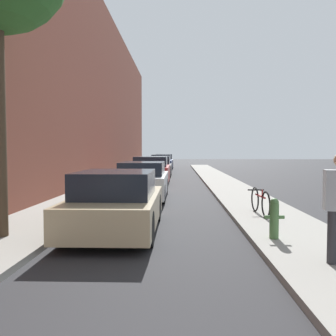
% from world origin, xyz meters
% --- Properties ---
extents(ground_plane, '(120.00, 120.00, 0.00)m').
position_xyz_m(ground_plane, '(0.00, 16.00, 0.00)').
color(ground_plane, '#28282B').
extents(sidewalk_left, '(2.00, 52.00, 0.12)m').
position_xyz_m(sidewalk_left, '(-2.90, 16.00, 0.06)').
color(sidewalk_left, gray).
rests_on(sidewalk_left, ground).
extents(sidewalk_right, '(2.00, 52.00, 0.12)m').
position_xyz_m(sidewalk_right, '(2.90, 16.00, 0.06)').
color(sidewalk_right, gray).
rests_on(sidewalk_right, ground).
extents(building_facade_left, '(0.70, 52.00, 10.56)m').
position_xyz_m(building_facade_left, '(-4.25, 16.00, 5.28)').
color(building_facade_left, brown).
rests_on(building_facade_left, ground).
extents(parked_car_champagne, '(1.77, 3.96, 1.35)m').
position_xyz_m(parked_car_champagne, '(-0.84, 7.64, 0.64)').
color(parked_car_champagne, black).
rests_on(parked_car_champagne, ground).
extents(parked_car_silver, '(1.75, 4.27, 1.38)m').
position_xyz_m(parked_car_silver, '(-0.82, 13.04, 0.66)').
color(parked_car_silver, black).
rests_on(parked_car_silver, ground).
extents(parked_car_red, '(1.92, 4.13, 1.48)m').
position_xyz_m(parked_car_red, '(-0.97, 18.89, 0.70)').
color(parked_car_red, black).
rests_on(parked_car_red, ground).
extents(parked_car_black, '(1.91, 4.51, 1.42)m').
position_xyz_m(parked_car_black, '(-0.97, 24.61, 0.66)').
color(parked_car_black, black).
rests_on(parked_car_black, ground).
extents(parked_car_navy, '(1.78, 4.57, 1.46)m').
position_xyz_m(parked_car_navy, '(-0.98, 30.22, 0.70)').
color(parked_car_navy, black).
rests_on(parked_car_navy, ground).
extents(parked_car_grey, '(1.77, 3.96, 1.45)m').
position_xyz_m(parked_car_grey, '(-0.96, 35.44, 0.68)').
color(parked_car_grey, black).
rests_on(parked_car_grey, ground).
extents(fire_hydrant, '(0.38, 0.17, 0.77)m').
position_xyz_m(fire_hydrant, '(2.33, 6.69, 0.52)').
color(fire_hydrant, '#47703D').
rests_on(fire_hydrant, sidewalk_right).
extents(bicycle, '(0.44, 1.64, 0.67)m').
position_xyz_m(bicycle, '(2.64, 9.23, 0.47)').
color(bicycle, black).
rests_on(bicycle, sidewalk_right).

